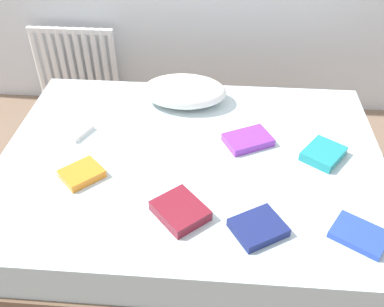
% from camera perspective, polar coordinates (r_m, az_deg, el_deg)
% --- Properties ---
extents(ground_plane, '(8.00, 8.00, 0.00)m').
position_cam_1_polar(ground_plane, '(2.54, -0.09, -9.14)').
color(ground_plane, '#7F6651').
extents(bed, '(2.00, 1.50, 0.50)m').
position_cam_1_polar(bed, '(2.36, -0.10, -5.15)').
color(bed, brown).
rests_on(bed, ground).
extents(radiator, '(0.64, 0.04, 0.57)m').
position_cam_1_polar(radiator, '(3.45, -15.22, 11.46)').
color(radiator, white).
rests_on(radiator, ground).
extents(pillow, '(0.50, 0.33, 0.15)m').
position_cam_1_polar(pillow, '(2.57, -1.07, 8.30)').
color(pillow, white).
rests_on(pillow, bed).
extents(textbook_teal, '(0.25, 0.26, 0.05)m').
position_cam_1_polar(textbook_teal, '(2.27, 17.09, -0.02)').
color(textbook_teal, teal).
rests_on(textbook_teal, bed).
extents(textbook_purple, '(0.28, 0.25, 0.04)m').
position_cam_1_polar(textbook_purple, '(2.28, 7.46, 1.81)').
color(textbook_purple, purple).
rests_on(textbook_purple, bed).
extents(textbook_maroon, '(0.28, 0.29, 0.05)m').
position_cam_1_polar(textbook_maroon, '(1.88, -1.60, -7.61)').
color(textbook_maroon, maroon).
rests_on(textbook_maroon, bed).
extents(textbook_orange, '(0.24, 0.24, 0.04)m').
position_cam_1_polar(textbook_orange, '(2.13, -14.48, -2.62)').
color(textbook_orange, orange).
rests_on(textbook_orange, bed).
extents(textbook_blue, '(0.27, 0.25, 0.03)m').
position_cam_1_polar(textbook_blue, '(1.93, 21.36, -10.03)').
color(textbook_blue, '#2847B7').
rests_on(textbook_blue, bed).
extents(textbook_white, '(0.23, 0.22, 0.03)m').
position_cam_1_polar(textbook_white, '(2.44, -15.71, 3.10)').
color(textbook_white, white).
rests_on(textbook_white, bed).
extents(textbook_navy, '(0.27, 0.26, 0.04)m').
position_cam_1_polar(textbook_navy, '(1.84, 8.81, -9.71)').
color(textbook_navy, navy).
rests_on(textbook_navy, bed).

